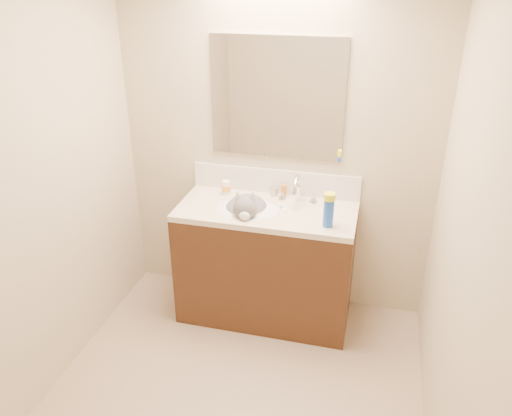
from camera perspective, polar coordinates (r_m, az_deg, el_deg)
The scene contains 17 objects.
ground at distance 3.11m, azimuth -3.40°, elevation -22.48°, with size 2.50×2.50×0.00m, color gray.
room_shell at distance 2.23m, azimuth -4.39°, elevation 3.81°, with size 2.24×2.54×2.52m.
vanity_cabinet at distance 3.56m, azimuth 1.14°, elevation -6.58°, with size 1.20×0.55×0.82m, color #391F10.
counter_slab at distance 3.35m, azimuth 1.20°, elevation -0.36°, with size 1.20×0.55×0.04m, color beige.
basin at distance 3.38m, azimuth -0.90°, elevation -1.12°, with size 0.45×0.36×0.14m, color white.
faucet at distance 3.40m, azimuth 4.71°, elevation 1.90°, with size 0.28×0.20×0.21m.
cat at distance 3.37m, azimuth -1.10°, elevation -0.36°, with size 0.39×0.45×0.33m.
backsplash at distance 3.54m, azimuth 2.20°, elevation 3.06°, with size 1.20×0.02×0.18m, color silver.
mirror at distance 3.36m, azimuth 2.37°, elevation 12.38°, with size 0.90×0.02×0.80m, color white.
pill_bottle at distance 3.54m, azimuth -3.43°, elevation 2.34°, with size 0.05×0.05×0.10m, color white.
pill_label at distance 3.55m, azimuth -3.43°, elevation 2.28°, with size 0.06×0.06×0.04m, color orange.
silver_jar at distance 3.52m, azimuth 2.06°, elevation 1.88°, with size 0.05×0.05×0.06m, color #B7B7BC.
amber_bottle at distance 3.50m, azimuth 3.19°, elevation 1.96°, with size 0.04×0.04×0.09m, color orange.
toothbrush at distance 3.35m, azimuth 2.94°, elevation 0.06°, with size 0.01×0.14×0.01m, color white.
toothbrush_head at distance 3.35m, azimuth 2.94°, elevation 0.10°, with size 0.02×0.03×0.02m, color #6686D9.
spray_can at distance 3.11m, azimuth 8.27°, elevation -0.60°, with size 0.07×0.07×0.18m, color blue.
spray_cap at distance 3.06m, azimuth 8.40°, elevation 1.29°, with size 0.07×0.07×0.04m, color #C9DC17.
Camera 1 is at (0.67, -1.96, 2.32)m, focal length 35.00 mm.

